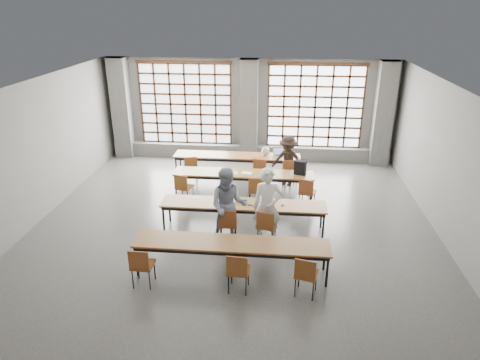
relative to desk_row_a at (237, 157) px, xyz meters
name	(u,v)px	position (x,y,z in m)	size (l,w,h in m)	color
floor	(232,231)	(0.25, -3.57, -0.66)	(11.00, 11.00, 0.00)	#474745
ceiling	(231,89)	(0.25, -3.57, 2.84)	(11.00, 11.00, 0.00)	silver
wall_back	(250,109)	(0.25, 1.93, 1.09)	(10.00, 10.00, 0.00)	slate
wall_front	(176,337)	(0.25, -9.07, 1.09)	(10.00, 10.00, 0.00)	slate
wall_left	(26,158)	(-4.75, -3.57, 1.09)	(11.00, 11.00, 0.00)	slate
wall_right	(456,173)	(5.25, -3.57, 1.09)	(11.00, 11.00, 0.00)	slate
column_left	(122,108)	(-4.25, 1.65, 1.09)	(0.60, 0.55, 3.50)	#51514F
column_mid	(249,111)	(0.25, 1.65, 1.09)	(0.60, 0.55, 3.50)	#51514F
column_right	(383,114)	(4.75, 1.65, 1.09)	(0.60, 0.55, 3.50)	#51514F
window_left	(186,104)	(-2.00, 1.85, 1.24)	(3.32, 0.12, 3.00)	white
window_right	(315,107)	(2.50, 1.85, 1.24)	(3.32, 0.12, 3.00)	white
sill_ledge	(249,152)	(0.25, 1.73, -0.41)	(9.80, 0.35, 0.50)	#51514F
desk_row_a	(237,157)	(0.00, 0.00, 0.00)	(4.00, 0.70, 0.73)	brown
desk_row_b	(243,175)	(0.34, -1.48, 0.00)	(4.00, 0.70, 0.73)	brown
desk_row_c	(243,206)	(0.51, -3.47, 0.00)	(4.00, 0.70, 0.73)	brown
desk_row_d	(232,245)	(0.44, -5.30, 0.00)	(4.00, 0.70, 0.73)	brown
chair_back_left	(191,166)	(-1.38, -0.63, -0.13)	(0.53, 0.53, 0.88)	brown
chair_back_mid	(261,169)	(0.79, -0.63, -0.13)	(0.49, 0.49, 0.88)	brown
chair_back_right	(288,170)	(1.62, -0.63, -0.13)	(0.51, 0.51, 0.88)	brown
chair_mid_left	(183,185)	(-1.28, -2.11, -0.13)	(0.52, 0.52, 0.88)	brown
chair_mid_centre	(256,188)	(0.74, -2.11, -0.13)	(0.43, 0.43, 0.88)	brown
chair_mid_right	(307,190)	(2.11, -2.11, -0.13)	(0.52, 0.53, 0.88)	brown
chair_front_left	(228,222)	(0.22, -4.10, -0.13)	(0.45, 0.45, 0.88)	brown
chair_front_right	(266,224)	(1.10, -4.10, -0.13)	(0.49, 0.49, 0.88)	brown
chair_near_left	(141,263)	(-1.27, -5.93, -0.13)	(0.42, 0.43, 0.88)	brown
chair_near_mid	(238,269)	(0.63, -5.93, -0.13)	(0.45, 0.45, 0.88)	maroon
chair_near_right	(306,273)	(1.92, -5.93, -0.13)	(0.51, 0.51, 0.88)	brown
student_male	(267,206)	(1.11, -3.97, 0.25)	(0.67, 0.44, 1.83)	silver
student_female	(228,205)	(0.21, -3.97, 0.24)	(0.88, 0.68, 1.81)	#1A2A4E
student_back	(288,161)	(1.60, -0.50, 0.11)	(1.00, 0.58, 1.55)	black
laptop_front	(266,200)	(1.05, -3.36, 0.13)	(0.42, 0.38, 0.26)	silver
laptop_back	(279,153)	(1.33, 0.11, 0.13)	(0.44, 0.41, 0.26)	#B2B2B7
mouse	(283,205)	(1.46, -3.49, 0.08)	(0.10, 0.06, 0.04)	silver
green_box	(241,200)	(0.46, -3.39, 0.11)	(0.25, 0.09, 0.09)	#2E8F43
phone	(250,205)	(0.69, -3.57, 0.07)	(0.13, 0.06, 0.01)	black
paper_sheet_a	(223,171)	(-0.26, -1.43, 0.07)	(0.30, 0.21, 0.00)	white
paper_sheet_b	(233,173)	(0.04, -1.53, 0.07)	(0.30, 0.21, 0.00)	silver
paper_sheet_c	(247,173)	(0.44, -1.48, 0.07)	(0.30, 0.21, 0.00)	white
backpack	(300,167)	(1.94, -1.43, 0.27)	(0.32, 0.20, 0.40)	black
plastic_bag	(265,151)	(0.90, 0.05, 0.21)	(0.26, 0.21, 0.29)	silver
red_pouch	(143,263)	(-1.26, -5.85, -0.16)	(0.20, 0.08, 0.06)	red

